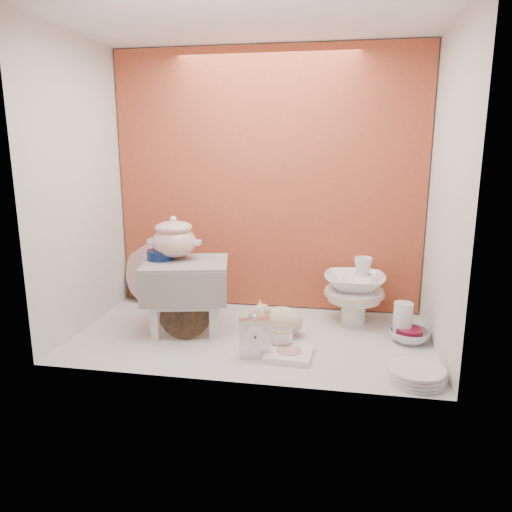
{
  "coord_description": "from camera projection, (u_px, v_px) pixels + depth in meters",
  "views": [
    {
      "loc": [
        0.43,
        -2.3,
        0.97
      ],
      "look_at": [
        0.02,
        0.02,
        0.42
      ],
      "focal_mm": 34.03,
      "sensor_mm": 36.0,
      "label": 1
    }
  ],
  "objects": [
    {
      "name": "clear_glass_vase",
      "position": [
        403.0,
        321.0,
        2.45
      ],
      "size": [
        0.12,
        0.12,
        0.19
      ],
      "primitive_type": "cylinder",
      "rotation": [
        0.0,
        0.0,
        -0.37
      ],
      "color": "silver",
      "rests_on": "ground"
    },
    {
      "name": "crystal_bowl",
      "position": [
        409.0,
        336.0,
        2.42
      ],
      "size": [
        0.2,
        0.2,
        0.06
      ],
      "primitive_type": "imported",
      "rotation": [
        0.0,
        0.0,
        0.03
      ],
      "color": "silver",
      "rests_on": "ground"
    },
    {
      "name": "floral_platter",
      "position": [
        155.0,
        272.0,
        2.98
      ],
      "size": [
        0.43,
        0.21,
        0.4
      ],
      "primitive_type": null,
      "rotation": [
        0.0,
        0.0,
        -0.19
      ],
      "color": "beige",
      "rests_on": "ground"
    },
    {
      "name": "dinner_plate_stack",
      "position": [
        416.0,
        374.0,
        2.02
      ],
      "size": [
        0.26,
        0.26,
        0.06
      ],
      "primitive_type": "cylinder",
      "rotation": [
        0.0,
        0.0,
        -0.07
      ],
      "color": "white",
      "rests_on": "ground"
    },
    {
      "name": "porcelain_tower",
      "position": [
        354.0,
        290.0,
        2.64
      ],
      "size": [
        0.43,
        0.43,
        0.38
      ],
      "primitive_type": null,
      "rotation": [
        0.0,
        0.0,
        0.39
      ],
      "color": "white",
      "rests_on": "ground"
    },
    {
      "name": "teacup_saucer",
      "position": [
        281.0,
        347.0,
        2.35
      ],
      "size": [
        0.21,
        0.21,
        0.01
      ],
      "primitive_type": "cylinder",
      "rotation": [
        0.0,
        0.0,
        0.32
      ],
      "color": "white",
      "rests_on": "ground"
    },
    {
      "name": "ground",
      "position": [
        252.0,
        336.0,
        2.5
      ],
      "size": [
        1.8,
        1.8,
        0.0
      ],
      "primitive_type": "plane",
      "color": "silver",
      "rests_on": "ground"
    },
    {
      "name": "mantel_clock",
      "position": [
        255.0,
        336.0,
        2.23
      ],
      "size": [
        0.15,
        0.08,
        0.21
      ],
      "primitive_type": "cube",
      "rotation": [
        0.0,
        0.0,
        0.26
      ],
      "color": "silver",
      "rests_on": "ground"
    },
    {
      "name": "cobalt_bowl",
      "position": [
        160.0,
        255.0,
        2.54
      ],
      "size": [
        0.18,
        0.18,
        0.05
      ],
      "primitive_type": "cylinder",
      "rotation": [
        0.0,
        0.0,
        0.34
      ],
      "color": "#0A1D4E",
      "rests_on": "step_stool"
    },
    {
      "name": "step_stool",
      "position": [
        186.0,
        296.0,
        2.55
      ],
      "size": [
        0.5,
        0.46,
        0.37
      ],
      "primitive_type": null,
      "rotation": [
        0.0,
        0.0,
        0.22
      ],
      "color": "silver",
      "rests_on": "ground"
    },
    {
      "name": "niche_shell",
      "position": [
        258.0,
        151.0,
        2.46
      ],
      "size": [
        1.86,
        1.03,
        1.53
      ],
      "color": "#BE3E2F",
      "rests_on": "ground"
    },
    {
      "name": "gold_rim_teacup",
      "position": [
        281.0,
        337.0,
        2.34
      ],
      "size": [
        0.13,
        0.13,
        0.09
      ],
      "primitive_type": "imported",
      "rotation": [
        0.0,
        0.0,
        -0.1
      ],
      "color": "white",
      "rests_on": "teacup_saucer"
    },
    {
      "name": "soup_tureen",
      "position": [
        174.0,
        237.0,
        2.53
      ],
      "size": [
        0.29,
        0.29,
        0.23
      ],
      "primitive_type": null,
      "rotation": [
        0.0,
        0.0,
        -0.08
      ],
      "color": "white",
      "rests_on": "step_stool"
    },
    {
      "name": "blue_white_vase",
      "position": [
        178.0,
        288.0,
        2.92
      ],
      "size": [
        0.25,
        0.25,
        0.24
      ],
      "primitive_type": "imported",
      "rotation": [
        0.0,
        0.0,
        0.09
      ],
      "color": "white",
      "rests_on": "ground"
    },
    {
      "name": "plush_pig",
      "position": [
        282.0,
        320.0,
        2.49
      ],
      "size": [
        0.31,
        0.23,
        0.17
      ],
      "primitive_type": "ellipsoid",
      "rotation": [
        0.0,
        0.0,
        -0.16
      ],
      "color": "#CDB090",
      "rests_on": "ground"
    },
    {
      "name": "lattice_dish",
      "position": [
        289.0,
        354.0,
        2.25
      ],
      "size": [
        0.22,
        0.22,
        0.03
      ],
      "primitive_type": "cube",
      "rotation": [
        0.0,
        0.0,
        -0.06
      ],
      "color": "white",
      "rests_on": "ground"
    },
    {
      "name": "lacquer_tray",
      "position": [
        185.0,
        313.0,
        2.46
      ],
      "size": [
        0.29,
        0.16,
        0.26
      ],
      "primitive_type": null,
      "rotation": [
        0.0,
        0.0,
        0.22
      ],
      "color": "black",
      "rests_on": "ground"
    }
  ]
}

